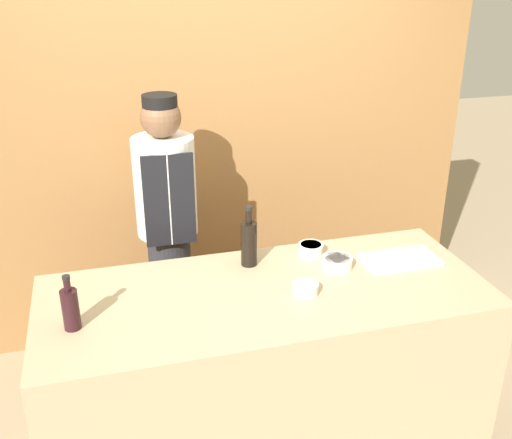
% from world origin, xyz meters
% --- Properties ---
extents(cabinet_wall, '(3.39, 0.18, 2.40)m').
position_xyz_m(cabinet_wall, '(0.00, 1.30, 1.20)').
color(cabinet_wall, olive).
rests_on(cabinet_wall, ground_plane).
extents(counter, '(2.04, 0.84, 0.93)m').
position_xyz_m(counter, '(0.00, 0.00, 0.47)').
color(counter, tan).
rests_on(counter, ground_plane).
extents(sauce_bowl_green, '(0.12, 0.12, 0.05)m').
position_xyz_m(sauce_bowl_green, '(0.16, -0.07, 0.96)').
color(sauce_bowl_green, silver).
rests_on(sauce_bowl_green, counter).
extents(sauce_bowl_red, '(0.13, 0.13, 0.06)m').
position_xyz_m(sauce_bowl_red, '(0.32, 0.28, 0.97)').
color(sauce_bowl_red, silver).
rests_on(sauce_bowl_red, counter).
extents(sauce_bowl_brown, '(0.15, 0.15, 0.05)m').
position_xyz_m(sauce_bowl_brown, '(0.39, 0.12, 0.96)').
color(sauce_bowl_brown, silver).
rests_on(sauce_bowl_brown, counter).
extents(cutting_board, '(0.37, 0.21, 0.02)m').
position_xyz_m(cutting_board, '(0.72, 0.09, 0.94)').
color(cutting_board, white).
rests_on(cutting_board, counter).
extents(bottle_wine, '(0.07, 0.07, 0.24)m').
position_xyz_m(bottle_wine, '(-0.84, -0.08, 1.03)').
color(bottle_wine, black).
rests_on(bottle_wine, counter).
extents(bottle_soy, '(0.08, 0.08, 0.31)m').
position_xyz_m(bottle_soy, '(-0.01, 0.26, 1.06)').
color(bottle_soy, black).
rests_on(bottle_soy, counter).
extents(chef_center, '(0.33, 0.33, 1.68)m').
position_xyz_m(chef_center, '(-0.34, 0.79, 0.92)').
color(chef_center, '#28282D').
rests_on(chef_center, ground_plane).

